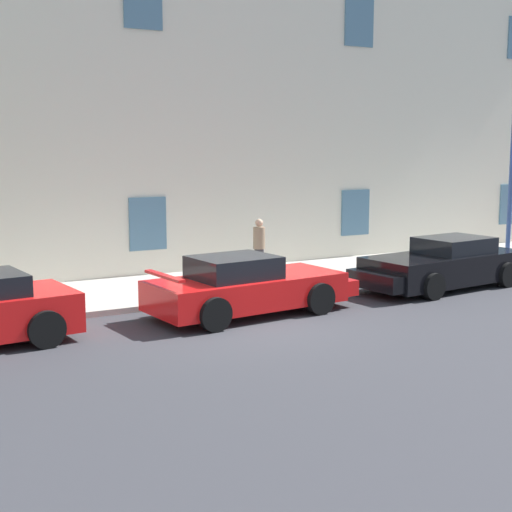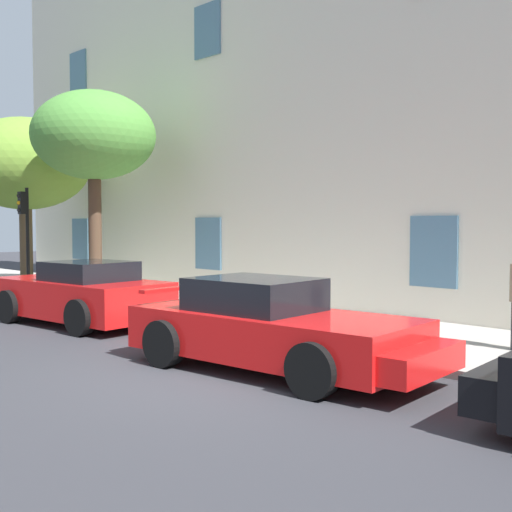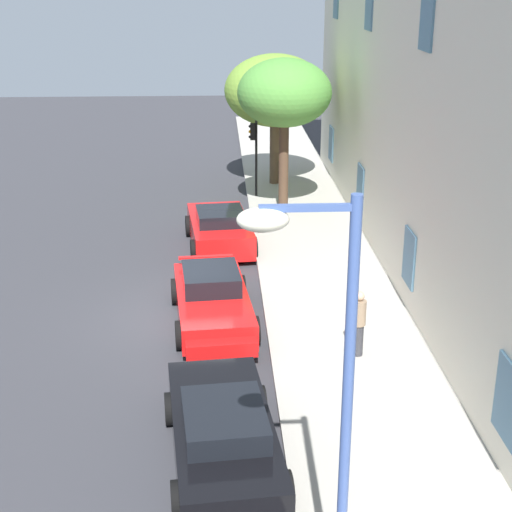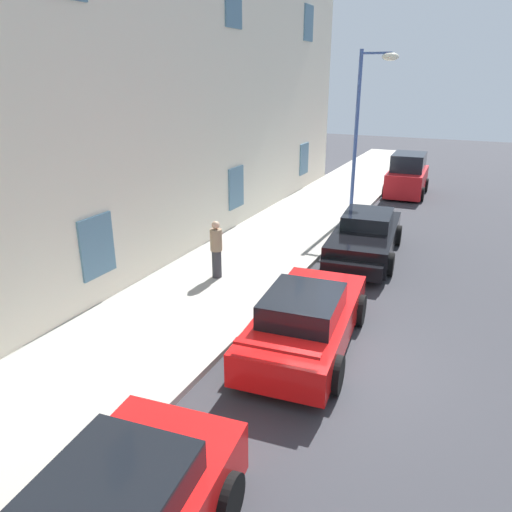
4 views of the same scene
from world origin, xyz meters
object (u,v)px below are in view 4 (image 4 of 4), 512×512
sportscar_white_middle (364,239)px  pedestrian_admiring (216,249)px  sportscar_yellow_flank (308,317)px  hatchback_parked (407,176)px  street_lamp (369,106)px

sportscar_white_middle → pedestrian_admiring: 4.95m
sportscar_yellow_flank → sportscar_white_middle: (5.84, 0.18, -0.02)m
hatchback_parked → street_lamp: bearing=170.0°
pedestrian_admiring → sportscar_yellow_flank: bearing=-121.7°
hatchback_parked → street_lamp: 6.39m
street_lamp → pedestrian_admiring: bearing=165.4°
hatchback_parked → pedestrian_admiring: hatchback_parked is taller
sportscar_white_middle → hatchback_parked: (9.54, 0.23, 0.29)m
hatchback_parked → street_lamp: size_ratio=0.59×
sportscar_yellow_flank → sportscar_white_middle: 5.84m
sportscar_yellow_flank → sportscar_white_middle: bearing=1.8°
sportscar_yellow_flank → hatchback_parked: hatchback_parked is taller
sportscar_white_middle → street_lamp: size_ratio=0.84×
sportscar_yellow_flank → hatchback_parked: size_ratio=1.37×
sportscar_white_middle → pedestrian_admiring: pedestrian_admiring is taller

